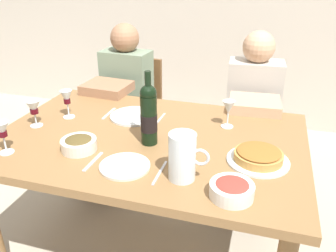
# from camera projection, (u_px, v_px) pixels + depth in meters

# --- Properties ---
(ground_plane) EXTENTS (8.00, 8.00, 0.00)m
(ground_plane) POSITION_uv_depth(u_px,v_px,m) (152.00, 252.00, 2.03)
(ground_plane) COLOR #B2A893
(dining_table) EXTENTS (1.50, 1.00, 0.76)m
(dining_table) POSITION_uv_depth(u_px,v_px,m) (149.00, 153.00, 1.75)
(dining_table) COLOR olive
(dining_table) RESTS_ON ground
(wine_bottle) EXTENTS (0.08, 0.08, 0.35)m
(wine_bottle) POSITION_uv_depth(u_px,v_px,m) (149.00, 114.00, 1.58)
(wine_bottle) COLOR black
(wine_bottle) RESTS_ON dining_table
(water_pitcher) EXTENTS (0.16, 0.11, 0.19)m
(water_pitcher) POSITION_uv_depth(u_px,v_px,m) (182.00, 159.00, 1.34)
(water_pitcher) COLOR silver
(water_pitcher) RESTS_ON dining_table
(baked_tart) EXTENTS (0.27, 0.27, 0.06)m
(baked_tart) POSITION_uv_depth(u_px,v_px,m) (258.00, 156.00, 1.48)
(baked_tart) COLOR silver
(baked_tart) RESTS_ON dining_table
(salad_bowl) EXTENTS (0.16, 0.16, 0.06)m
(salad_bowl) POSITION_uv_depth(u_px,v_px,m) (232.00, 189.00, 1.26)
(salad_bowl) COLOR white
(salad_bowl) RESTS_ON dining_table
(olive_bowl) EXTENTS (0.16, 0.16, 0.06)m
(olive_bowl) POSITION_uv_depth(u_px,v_px,m) (79.00, 143.00, 1.57)
(olive_bowl) COLOR silver
(olive_bowl) RESTS_ON dining_table
(wine_glass_left_diner) EXTENTS (0.07, 0.07, 0.15)m
(wine_glass_left_diner) POSITION_uv_depth(u_px,v_px,m) (2.00, 131.00, 1.52)
(wine_glass_left_diner) COLOR silver
(wine_glass_left_diner) RESTS_ON dining_table
(wine_glass_right_diner) EXTENTS (0.06, 0.06, 0.16)m
(wine_glass_right_diner) POSITION_uv_depth(u_px,v_px,m) (67.00, 99.00, 1.87)
(wine_glass_right_diner) COLOR silver
(wine_glass_right_diner) RESTS_ON dining_table
(wine_glass_centre) EXTENTS (0.06, 0.06, 0.14)m
(wine_glass_centre) POSITION_uv_depth(u_px,v_px,m) (228.00, 109.00, 1.76)
(wine_glass_centre) COLOR silver
(wine_glass_centre) RESTS_ON dining_table
(wine_glass_spare) EXTENTS (0.07, 0.07, 0.14)m
(wine_glass_spare) POSITION_uv_depth(u_px,v_px,m) (34.00, 109.00, 1.77)
(wine_glass_spare) COLOR silver
(wine_glass_spare) RESTS_ON dining_table
(dinner_plate_left_setting) EXTENTS (0.26, 0.26, 0.01)m
(dinner_plate_left_setting) POSITION_uv_depth(u_px,v_px,m) (134.00, 116.00, 1.92)
(dinner_plate_left_setting) COLOR silver
(dinner_plate_left_setting) RESTS_ON dining_table
(dinner_plate_right_setting) EXTENTS (0.21, 0.21, 0.01)m
(dinner_plate_right_setting) POSITION_uv_depth(u_px,v_px,m) (125.00, 166.00, 1.45)
(dinner_plate_right_setting) COLOR silver
(dinner_plate_right_setting) RESTS_ON dining_table
(fork_left_setting) EXTENTS (0.02, 0.16, 0.00)m
(fork_left_setting) POSITION_uv_depth(u_px,v_px,m) (109.00, 113.00, 1.96)
(fork_left_setting) COLOR silver
(fork_left_setting) RESTS_ON dining_table
(knife_left_setting) EXTENTS (0.01, 0.18, 0.00)m
(knife_left_setting) POSITION_uv_depth(u_px,v_px,m) (160.00, 120.00, 1.88)
(knife_left_setting) COLOR silver
(knife_left_setting) RESTS_ON dining_table
(knife_right_setting) EXTENTS (0.01, 0.18, 0.00)m
(knife_right_setting) POSITION_uv_depth(u_px,v_px,m) (160.00, 173.00, 1.41)
(knife_right_setting) COLOR silver
(knife_right_setting) RESTS_ON dining_table
(spoon_right_setting) EXTENTS (0.02, 0.16, 0.00)m
(spoon_right_setting) POSITION_uv_depth(u_px,v_px,m) (93.00, 162.00, 1.49)
(spoon_right_setting) COLOR silver
(spoon_right_setting) RESTS_ON dining_table
(chair_left) EXTENTS (0.43, 0.43, 0.87)m
(chair_left) POSITION_uv_depth(u_px,v_px,m) (135.00, 107.00, 2.73)
(chair_left) COLOR brown
(chair_left) RESTS_ON ground
(diner_left) EXTENTS (0.36, 0.52, 1.16)m
(diner_left) POSITION_uv_depth(u_px,v_px,m) (121.00, 104.00, 2.48)
(diner_left) COLOR gray
(diner_left) RESTS_ON ground
(chair_right) EXTENTS (0.43, 0.43, 0.87)m
(chair_right) POSITION_uv_depth(u_px,v_px,m) (250.00, 122.00, 2.49)
(chair_right) COLOR brown
(chair_right) RESTS_ON ground
(diner_right) EXTENTS (0.36, 0.52, 1.16)m
(diner_right) POSITION_uv_depth(u_px,v_px,m) (251.00, 120.00, 2.23)
(diner_right) COLOR #B7B2A8
(diner_right) RESTS_ON ground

